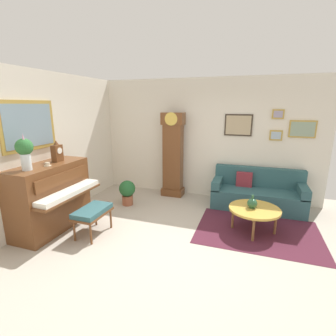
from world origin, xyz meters
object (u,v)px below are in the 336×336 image
mantel_clock (57,152)px  potted_plant (127,191)px  piano (51,197)px  coffee_table (255,210)px  piano_bench (93,212)px  grandfather_clock (173,157)px  couch (257,193)px  flower_vase (25,150)px  teacup (47,165)px  green_jug (252,203)px

mantel_clock → potted_plant: 1.74m
piano → coffee_table: piano is taller
piano_bench → grandfather_clock: size_ratio=0.34×
potted_plant → couch: bearing=16.2°
piano_bench → grandfather_clock: 2.48m
grandfather_clock → couch: size_ratio=1.07×
piano_bench → flower_vase: (-0.81, -0.45, 1.11)m
grandfather_clock → coffee_table: grandfather_clock is taller
piano_bench → couch: (2.68, 2.18, -0.09)m
piano → potted_plant: size_ratio=2.57×
coffee_table → potted_plant: (-2.70, 0.37, -0.08)m
couch → coffee_table: size_ratio=2.16×
piano → teacup: 0.63m
flower_vase → teacup: bearing=74.5°
flower_vase → green_jug: flower_vase is taller
grandfather_clock → potted_plant: bearing=-129.7°
piano_bench → flower_vase: flower_vase is taller
piano → grandfather_clock: grandfather_clock is taller
mantel_clock → green_jug: bearing=13.2°
piano → mantel_clock: bearing=89.5°
grandfather_clock → flower_vase: bearing=-118.8°
coffee_table → potted_plant: potted_plant is taller
teacup → potted_plant: bearing=66.5°
potted_plant → green_jug: bearing=-8.1°
piano → flower_vase: 1.00m
piano → flower_vase: (0.00, -0.41, 0.91)m
green_jug → piano: bearing=-162.9°
piano → potted_plant: piano is taller
piano_bench → coffee_table: bearing=21.0°
piano → piano_bench: bearing=2.7°
coffee_table → green_jug: size_ratio=3.67×
piano → teacup: (0.09, -0.09, 0.62)m
piano → piano_bench: 0.84m
piano → mantel_clock: (0.00, 0.25, 0.76)m
grandfather_clock → potted_plant: grandfather_clock is taller
piano → coffee_table: size_ratio=1.64×
flower_vase → green_jug: bearing=23.3°
piano_bench → coffee_table: size_ratio=0.80×
teacup → mantel_clock: bearing=104.6°
coffee_table → mantel_clock: bearing=-166.9°
green_jug → teacup: bearing=-161.0°
piano → mantel_clock: mantel_clock is taller
couch → mantel_clock: mantel_clock is taller
piano_bench → mantel_clock: (-0.81, 0.21, 0.96)m
couch → grandfather_clock: bearing=176.3°
mantel_clock → teacup: 0.38m
coffee_table → mantel_clock: 3.66m
green_jug → potted_plant: (-2.65, 0.38, -0.20)m
couch → green_jug: (-0.10, -1.18, 0.21)m
flower_vase → teacup: size_ratio=5.00×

